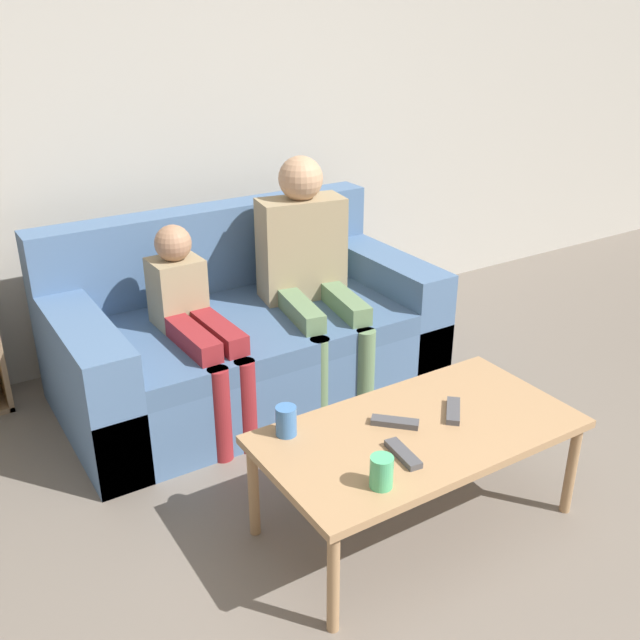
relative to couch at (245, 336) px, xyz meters
The scene contains 10 objects.
wall_back 1.23m from the couch, 91.94° to the left, with size 12.00×0.06×2.60m.
couch is the anchor object (origin of this frame).
coffee_table 1.27m from the couch, 87.34° to the right, with size 1.15×0.61×0.42m.
person_adult 0.50m from the couch, 15.85° to the right, with size 0.47×0.71×1.14m.
person_child 0.43m from the couch, 153.35° to the right, with size 0.24×0.67×0.90m.
cup_near 1.50m from the couch, 99.91° to the right, with size 0.07×0.07×0.11m.
cup_far 1.13m from the couch, 108.96° to the right, with size 0.07×0.07×0.11m.
tv_remote_0 1.21m from the couch, 90.11° to the right, with size 0.15×0.15×0.02m.
tv_remote_1 1.29m from the couch, 79.77° to the right, with size 0.15×0.16×0.02m.
tv_remote_2 1.39m from the couch, 94.11° to the right, with size 0.07×0.17×0.02m.
Camera 1 is at (-1.37, -0.79, 1.81)m, focal length 40.00 mm.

